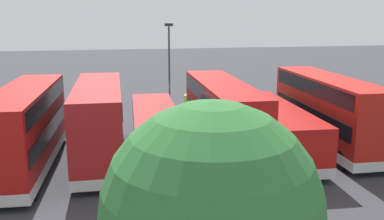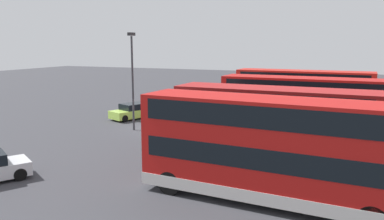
{
  "view_description": "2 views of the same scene",
  "coord_description": "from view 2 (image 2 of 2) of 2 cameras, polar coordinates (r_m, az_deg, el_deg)",
  "views": [
    {
      "loc": [
        6.35,
        35.48,
        8.46
      ],
      "look_at": [
        0.17,
        4.42,
        1.26
      ],
      "focal_mm": 39.58,
      "sensor_mm": 36.0,
      "label": 1
    },
    {
      "loc": [
        26.45,
        15.01,
        6.77
      ],
      "look_at": [
        -0.35,
        3.57,
        1.69
      ],
      "focal_mm": 35.22,
      "sensor_mm": 36.0,
      "label": 2
    }
  ],
  "objects": [
    {
      "name": "ground_plane",
      "position": [
        31.16,
        -6.31,
        -2.73
      ],
      "size": [
        140.0,
        140.0,
        0.0
      ],
      "primitive_type": "plane",
      "color": "#38383D"
    },
    {
      "name": "bus_single_deck_third",
      "position": [
        30.68,
        16.98,
        -0.22
      ],
      "size": [
        3.1,
        10.74,
        2.95
      ],
      "color": "#B71411",
      "rests_on": "ground"
    },
    {
      "name": "bus_single_deck_fifth",
      "position": [
        23.59,
        13.34,
        -3.0
      ],
      "size": [
        3.11,
        10.68,
        2.95
      ],
      "color": "#A51919",
      "rests_on": "ground"
    },
    {
      "name": "lamp_post_tall",
      "position": [
        29.98,
        -9.01,
        5.45
      ],
      "size": [
        0.7,
        0.3,
        7.69
      ],
      "color": "#38383D",
      "rests_on": "ground"
    },
    {
      "name": "bus_double_decker_seventh",
      "position": [
        16.44,
        11.38,
        -5.55
      ],
      "size": [
        3.16,
        11.34,
        4.55
      ],
      "color": "#B71411",
      "rests_on": "ground"
    },
    {
      "name": "bus_double_decker_fourth",
      "position": [
        27.16,
        16.32,
        0.32
      ],
      "size": [
        2.85,
        11.17,
        4.55
      ],
      "color": "#B71411",
      "rests_on": "ground"
    },
    {
      "name": "bus_double_decker_second",
      "position": [
        34.33,
        16.4,
        2.25
      ],
      "size": [
        2.96,
        11.6,
        4.55
      ],
      "color": "red",
      "rests_on": "ground"
    },
    {
      "name": "bus_single_deck_near_end",
      "position": [
        37.85,
        18.09,
        1.57
      ],
      "size": [
        2.8,
        11.53,
        2.95
      ],
      "color": "#B71411",
      "rests_on": "ground"
    },
    {
      "name": "car_hatchback_silver",
      "position": [
        35.24,
        -8.75,
        -0.15
      ],
      "size": [
        4.71,
        3.32,
        1.43
      ],
      "color": "#A5D14C",
      "rests_on": "ground"
    },
    {
      "name": "box_truck_blue",
      "position": [
        45.26,
        21.13,
        2.79
      ],
      "size": [
        3.58,
        7.79,
        3.2
      ],
      "color": "#235999",
      "rests_on": "ground"
    },
    {
      "name": "bus_double_decker_sixth",
      "position": [
        20.27,
        12.04,
        -2.65
      ],
      "size": [
        2.79,
        10.43,
        4.55
      ],
      "color": "#A51919",
      "rests_on": "ground"
    }
  ]
}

